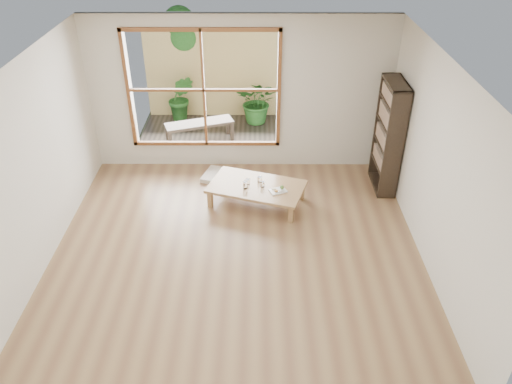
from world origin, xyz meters
TOP-DOWN VIEW (x-y plane):
  - ground at (0.00, 0.00)m, footprint 5.00×5.00m
  - low_table at (0.27, 1.21)m, footprint 1.62×1.22m
  - floor_cushion at (-0.37, 1.96)m, footprint 0.63×0.63m
  - bookshelf at (2.34, 1.73)m, footprint 0.29×0.81m
  - glass_tall at (0.09, 1.13)m, footprint 0.06×0.06m
  - glass_mid at (0.36, 1.17)m, footprint 0.06×0.06m
  - glass_short at (0.31, 1.32)m, footprint 0.07×0.07m
  - glass_small at (0.12, 1.25)m, footprint 0.07×0.07m
  - food_tray at (0.60, 1.06)m, footprint 0.30×0.26m
  - deck at (-0.60, 3.56)m, footprint 2.80×2.00m
  - garden_bench at (-0.82, 3.28)m, footprint 1.32×0.78m
  - bamboo_fence at (-0.60, 4.56)m, footprint 2.80×0.06m
  - shrub_right at (0.29, 4.17)m, footprint 0.97×0.89m
  - shrub_left at (-1.29, 4.29)m, footprint 0.54×0.44m
  - garden_tree at (-1.28, 4.86)m, footprint 1.04×0.85m

SIDE VIEW (x-z plane):
  - ground at x=0.00m, z-range 0.00..0.00m
  - deck at x=-0.60m, z-range -0.03..0.03m
  - floor_cushion at x=-0.37m, z-range 0.00..0.07m
  - low_table at x=0.27m, z-range 0.12..0.43m
  - food_tray at x=0.60m, z-range 0.29..0.37m
  - glass_small at x=0.12m, z-range 0.31..0.40m
  - glass_short at x=0.31m, z-range 0.31..0.40m
  - glass_mid at x=0.36m, z-range 0.31..0.40m
  - garden_bench at x=-0.82m, z-range 0.17..0.57m
  - glass_tall at x=0.09m, z-range 0.31..0.43m
  - shrub_right at x=0.29m, z-range 0.03..0.94m
  - shrub_left at x=-1.29m, z-range 0.03..0.98m
  - bookshelf at x=2.34m, z-range 0.00..1.79m
  - bamboo_fence at x=-0.60m, z-range 0.00..1.80m
  - garden_tree at x=-1.28m, z-range 0.52..2.74m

